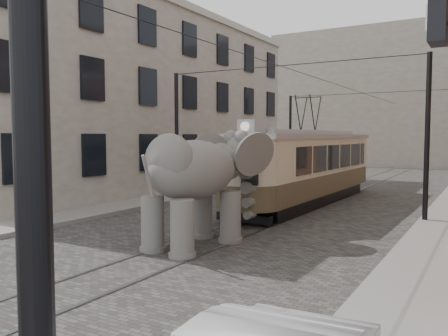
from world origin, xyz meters
The scene contains 9 objects.
ground centered at (0.00, 0.00, 0.00)m, with size 120.00×120.00×0.00m, color #464441.
tram_rails centered at (0.00, 0.00, 0.01)m, with size 1.54×80.00×0.02m, color slate, non-canonical shape.
sidewalk_right centered at (6.00, 0.00, 0.07)m, with size 2.00×60.00×0.15m, color slate.
sidewalk_left centered at (-6.50, 0.00, 0.07)m, with size 2.00×60.00×0.15m, color slate.
stucco_building centered at (-11.00, 10.00, 5.00)m, with size 7.00×24.00×10.00m, color gray.
distant_block centered at (0.00, 40.00, 7.00)m, with size 28.00×10.00×14.00m, color gray.
catenary centered at (-0.20, 5.00, 3.00)m, with size 11.00×30.20×6.00m, color black, non-canonical shape.
tram centered at (-0.13, 8.62, 2.45)m, with size 2.55×12.35×4.90m, color beige, non-canonical shape.
elephant centered at (0.00, -0.91, 1.66)m, with size 2.99×5.43×3.32m, color #5F5C57, non-canonical shape.
Camera 1 is at (7.17, -11.49, 3.10)m, focal length 36.89 mm.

